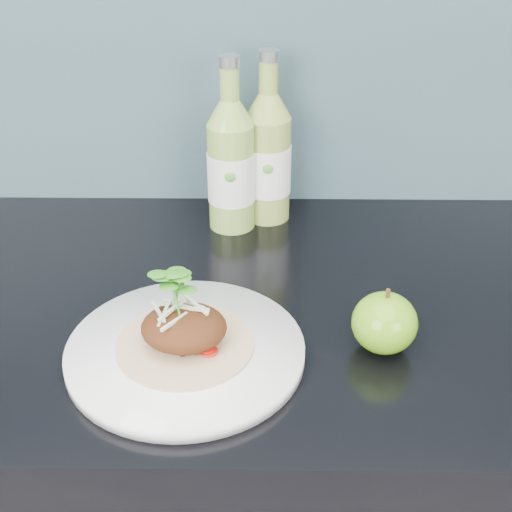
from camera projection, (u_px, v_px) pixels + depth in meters
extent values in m
cylinder|color=white|center=(186.00, 351.00, 0.81)|extent=(0.33, 0.33, 0.02)
cylinder|color=tan|center=(185.00, 344.00, 0.81)|extent=(0.16, 0.16, 0.00)
ellipsoid|color=#52270F|center=(184.00, 328.00, 0.80)|extent=(0.10, 0.08, 0.04)
ellipsoid|color=#378A0F|center=(384.00, 323.00, 0.82)|extent=(0.08, 0.08, 0.07)
cylinder|color=#472D14|center=(388.00, 295.00, 0.80)|extent=(0.01, 0.00, 0.01)
cylinder|color=#89AE48|center=(231.00, 177.00, 1.05)|extent=(0.09, 0.09, 0.16)
cone|color=#89AE48|center=(230.00, 112.00, 1.00)|extent=(0.07, 0.07, 0.04)
cylinder|color=#89AE48|center=(229.00, 83.00, 0.98)|extent=(0.03, 0.03, 0.05)
cylinder|color=silver|center=(229.00, 61.00, 0.96)|extent=(0.03, 0.03, 0.01)
cylinder|color=white|center=(231.00, 176.00, 1.05)|extent=(0.09, 0.09, 0.07)
ellipsoid|color=#59A533|center=(230.00, 177.00, 1.01)|extent=(0.02, 0.00, 0.02)
cylinder|color=#90A645|center=(268.00, 169.00, 1.08)|extent=(0.07, 0.07, 0.16)
cone|color=#90A645|center=(268.00, 106.00, 1.02)|extent=(0.07, 0.07, 0.04)
cylinder|color=#90A645|center=(268.00, 77.00, 1.00)|extent=(0.03, 0.03, 0.05)
cylinder|color=silver|center=(269.00, 55.00, 0.99)|extent=(0.03, 0.03, 0.01)
cylinder|color=white|center=(268.00, 168.00, 1.07)|extent=(0.07, 0.07, 0.07)
ellipsoid|color=#59A533|center=(268.00, 169.00, 1.04)|extent=(0.02, 0.00, 0.02)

